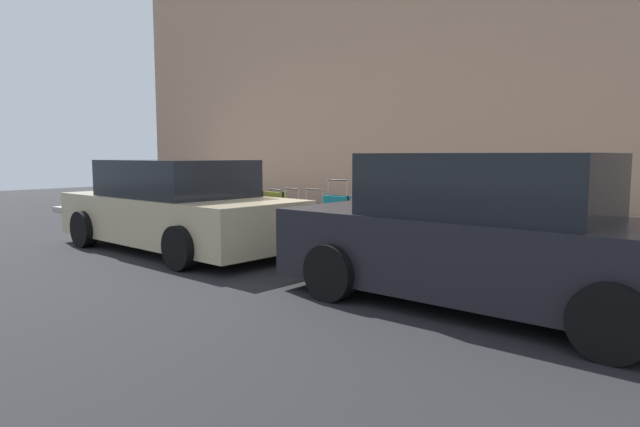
% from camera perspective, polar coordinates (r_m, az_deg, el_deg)
% --- Properties ---
extents(ground_plane, '(40.00, 40.00, 0.00)m').
position_cam_1_polar(ground_plane, '(9.99, -4.71, -3.19)').
color(ground_plane, black).
extents(sidewalk_curb, '(18.00, 5.00, 0.14)m').
position_cam_1_polar(sidewalk_curb, '(11.88, 3.76, -1.35)').
color(sidewalk_curb, '#ADA89E').
rests_on(sidewalk_curb, ground_plane).
extents(building_facade_sidewalk_side, '(24.00, 3.00, 10.56)m').
position_cam_1_polar(building_facade_sidewalk_side, '(16.13, 14.04, 19.10)').
color(building_facade_sidewalk_side, '#9E7A60').
rests_on(building_facade_sidewalk_side, ground_plane).
extents(suitcase_black_0, '(0.37, 0.19, 0.93)m').
position_cam_1_polar(suitcase_black_0, '(8.33, 17.25, -2.18)').
color(suitcase_black_0, black).
rests_on(suitcase_black_0, sidewalk_curb).
extents(suitcase_maroon_1, '(0.48, 0.21, 0.82)m').
position_cam_1_polar(suitcase_maroon_1, '(8.57, 14.29, -2.03)').
color(suitcase_maroon_1, maroon).
rests_on(suitcase_maroon_1, sidewalk_curb).
extents(suitcase_olive_2, '(0.40, 0.24, 0.91)m').
position_cam_1_polar(suitcase_olive_2, '(8.70, 10.98, -1.54)').
color(suitcase_olive_2, '#59601E').
rests_on(suitcase_olive_2, sidewalk_curb).
extents(suitcase_navy_3, '(0.36, 0.25, 0.79)m').
position_cam_1_polar(suitcase_navy_3, '(8.95, 8.52, -1.56)').
color(suitcase_navy_3, navy).
rests_on(suitcase_navy_3, sidewalk_curb).
extents(suitcase_red_4, '(0.36, 0.21, 1.06)m').
position_cam_1_polar(suitcase_red_4, '(9.21, 6.42, -0.83)').
color(suitcase_red_4, red).
rests_on(suitcase_red_4, sidewalk_curb).
extents(suitcase_silver_5, '(0.38, 0.23, 0.77)m').
position_cam_1_polar(suitcase_silver_5, '(9.42, 4.02, -1.18)').
color(suitcase_silver_5, '#9EA0A8').
rests_on(suitcase_silver_5, sidewalk_curb).
extents(suitcase_teal_6, '(0.49, 0.23, 1.05)m').
position_cam_1_polar(suitcase_teal_6, '(9.75, 1.83, -0.32)').
color(suitcase_teal_6, '#0F606B').
rests_on(suitcase_teal_6, sidewalk_curb).
extents(suitcase_black_7, '(0.45, 0.21, 0.87)m').
position_cam_1_polar(suitcase_black_7, '(10.10, -0.58, -0.58)').
color(suitcase_black_7, black).
rests_on(suitcase_black_7, sidewalk_curb).
extents(suitcase_maroon_8, '(0.45, 0.26, 0.86)m').
position_cam_1_polar(suitcase_maroon_8, '(10.39, -2.97, -0.46)').
color(suitcase_maroon_8, maroon).
rests_on(suitcase_maroon_8, sidewalk_curb).
extents(suitcase_olive_9, '(0.47, 0.27, 0.82)m').
position_cam_1_polar(suitcase_olive_9, '(10.79, -4.71, 0.29)').
color(suitcase_olive_9, '#59601E').
rests_on(suitcase_olive_9, sidewalk_curb).
extents(suitcase_navy_10, '(0.39, 0.22, 0.81)m').
position_cam_1_polar(suitcase_navy_10, '(11.12, -6.66, 0.42)').
color(suitcase_navy_10, navy).
rests_on(suitcase_navy_10, sidewalk_curb).
extents(suitcase_red_11, '(0.35, 0.21, 0.84)m').
position_cam_1_polar(suitcase_red_11, '(11.42, -8.29, 0.12)').
color(suitcase_red_11, red).
rests_on(suitcase_red_11, sidewalk_curb).
extents(fire_hydrant, '(0.39, 0.21, 0.74)m').
position_cam_1_polar(fire_hydrant, '(12.03, -10.60, 0.84)').
color(fire_hydrant, '#D89E0C').
rests_on(fire_hydrant, sidewalk_curb).
extents(bollard_post, '(0.17, 0.17, 0.80)m').
position_cam_1_polar(bollard_post, '(12.53, -13.36, 1.05)').
color(bollard_post, '#333338').
rests_on(bollard_post, sidewalk_curb).
extents(parked_car_charcoal_0, '(4.54, 2.03, 1.64)m').
position_cam_1_polar(parked_car_charcoal_0, '(6.03, 17.08, -2.24)').
color(parked_car_charcoal_0, black).
rests_on(parked_car_charcoal_0, ground_plane).
extents(parked_car_beige_1, '(4.80, 2.21, 1.54)m').
position_cam_1_polar(parked_car_beige_1, '(9.57, -14.81, 0.60)').
color(parked_car_beige_1, tan).
rests_on(parked_car_beige_1, ground_plane).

